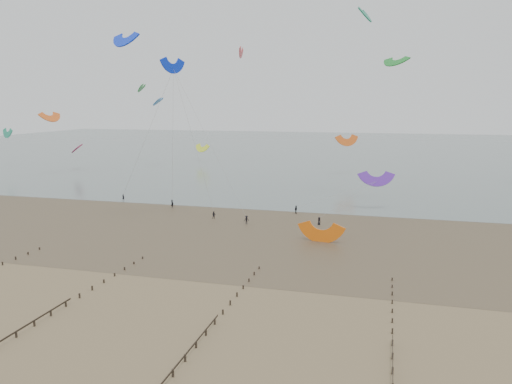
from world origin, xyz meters
TOP-DOWN VIEW (x-y plane):
  - ground at (0.00, 0.00)m, footprint 500.00×500.00m
  - sea_and_shore at (-4.08, 34.40)m, footprint 500.00×665.00m
  - kitesurfer_lead at (-25.12, 47.16)m, footprint 0.81×0.70m
  - kitesurfers at (27.89, 50.19)m, footprint 113.67×25.05m
  - grounded_kite at (10.46, 28.12)m, footprint 7.50×6.27m
  - kites_airborne at (-4.16, 92.31)m, footprint 249.05×109.28m

SIDE VIEW (x-z plane):
  - ground at x=0.00m, z-range 0.00..0.00m
  - grounded_kite at x=10.46m, z-range -1.86..1.86m
  - sea_and_shore at x=-4.08m, z-range -0.01..0.02m
  - kitesurfers at x=27.89m, z-range -0.06..1.71m
  - kitesurfer_lead at x=-25.12m, z-range 0.00..1.88m
  - kites_airborne at x=-4.16m, z-range -1.06..41.97m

